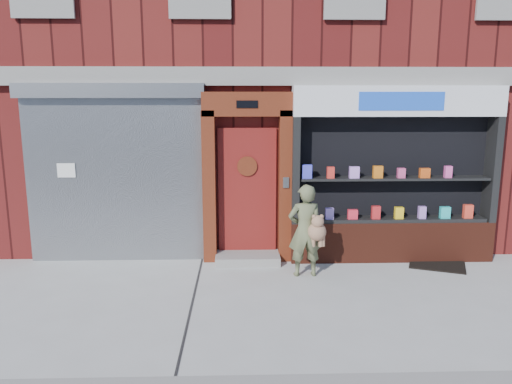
{
  "coord_description": "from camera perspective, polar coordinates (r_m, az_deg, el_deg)",
  "views": [
    {
      "loc": [
        -0.86,
        -6.52,
        2.88
      ],
      "look_at": [
        -0.63,
        1.0,
        1.38
      ],
      "focal_mm": 35.0,
      "sensor_mm": 36.0,
      "label": 1
    }
  ],
  "objects": [
    {
      "name": "shutter_bay",
      "position": [
        8.79,
        -15.88,
        3.23
      ],
      "size": [
        3.1,
        0.3,
        3.04
      ],
      "color": "gray",
      "rests_on": "ground"
    },
    {
      "name": "ground",
      "position": [
        7.18,
        5.39,
        -12.46
      ],
      "size": [
        80.0,
        80.0,
        0.0
      ],
      "primitive_type": "plane",
      "color": "#9E9E99",
      "rests_on": "ground"
    },
    {
      "name": "building",
      "position": [
        12.59,
        2.25,
        16.35
      ],
      "size": [
        12.0,
        8.16,
        8.0
      ],
      "color": "#4D1211",
      "rests_on": "ground"
    },
    {
      "name": "doormat",
      "position": [
        9.09,
        19.99,
        -7.84
      ],
      "size": [
        1.06,
        0.91,
        0.02
      ],
      "primitive_type": "cube",
      "rotation": [
        0.0,
        0.0,
        -0.38
      ],
      "color": "black",
      "rests_on": "ground"
    },
    {
      "name": "red_door_bay",
      "position": [
        8.5,
        -1.0,
        1.62
      ],
      "size": [
        1.52,
        0.58,
        2.9
      ],
      "color": "#551E0E",
      "rests_on": "ground"
    },
    {
      "name": "pharmacy_bay",
      "position": [
        8.86,
        15.38,
        1.05
      ],
      "size": [
        3.5,
        0.41,
        3.0
      ],
      "color": "#562014",
      "rests_on": "ground"
    },
    {
      "name": "woman",
      "position": [
        7.94,
        5.78,
        -4.4
      ],
      "size": [
        0.61,
        0.42,
        1.49
      ],
      "color": "#5F6643",
      "rests_on": "ground"
    }
  ]
}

